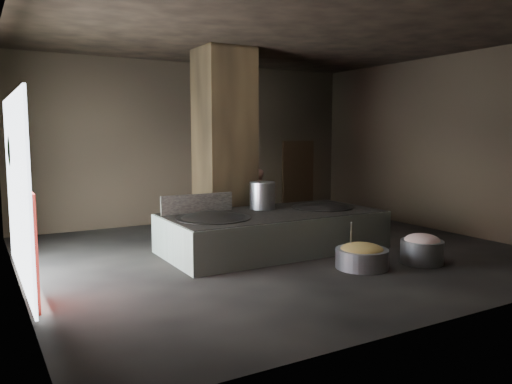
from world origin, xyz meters
TOP-DOWN VIEW (x-y plane):
  - floor at (0.00, 0.00)m, footprint 10.00×9.00m
  - ceiling at (0.00, 0.00)m, footprint 10.00×9.00m
  - back_wall at (0.00, 4.55)m, footprint 10.00×0.10m
  - front_wall at (0.00, -4.55)m, footprint 10.00×0.10m
  - left_wall at (-5.05, 0.00)m, footprint 0.10×9.00m
  - right_wall at (5.05, 0.00)m, footprint 0.10×9.00m
  - pillar at (-0.30, 1.90)m, footprint 1.20×1.20m
  - hearth_platform at (0.03, 0.20)m, footprint 4.71×2.27m
  - platform_cap at (0.03, 0.20)m, footprint 4.60×2.21m
  - wok_left at (-1.42, 0.15)m, footprint 1.48×1.48m
  - wok_left_rim at (-1.42, 0.15)m, footprint 1.51×1.51m
  - wok_right at (1.38, 0.25)m, footprint 1.38×1.38m
  - wok_right_rim at (1.38, 0.25)m, footprint 1.41×1.41m
  - stock_pot at (0.08, 0.75)m, footprint 0.57×0.57m
  - splash_guard at (-1.42, 0.95)m, footprint 1.64×0.07m
  - cook at (0.59, 1.94)m, footprint 0.72×0.65m
  - veg_basin at (0.70, -1.88)m, footprint 1.21×1.21m
  - veg_fill at (0.70, -1.88)m, footprint 0.81×0.81m
  - ladle at (0.55, -1.73)m, footprint 0.28×0.32m
  - meat_basin at (1.97, -2.19)m, footprint 0.86×0.86m
  - meat_fill at (1.97, -2.19)m, footprint 0.68×0.68m
  - doorway_near at (1.20, 4.45)m, footprint 1.18×0.08m
  - doorway_near_glow at (1.10, 4.53)m, footprint 0.77×0.04m
  - doorway_far at (3.60, 4.45)m, footprint 1.18×0.08m
  - doorway_far_glow at (3.80, 4.47)m, footprint 0.83×0.04m
  - left_opening at (-4.95, 0.20)m, footprint 0.04×4.20m
  - pavilion_sliver at (-4.88, -1.10)m, footprint 0.05×0.90m
  - tree_silhouette at (-4.85, 1.30)m, footprint 0.28×1.10m

SIDE VIEW (x-z plane):
  - floor at x=0.00m, z-range -0.10..0.00m
  - veg_basin at x=0.70m, z-range 0.00..0.36m
  - meat_basin at x=1.97m, z-range 0.00..0.45m
  - veg_fill at x=0.70m, z-range 0.23..0.47m
  - hearth_platform at x=0.03m, z-range 0.00..0.82m
  - meat_fill at x=1.97m, z-range 0.32..0.58m
  - ladle at x=0.55m, z-range 0.20..0.90m
  - wok_left at x=-1.42m, z-range 0.55..0.95m
  - wok_right at x=1.38m, z-range 0.56..0.94m
  - platform_cap at x=0.03m, z-range 0.80..0.83m
  - wok_left_rim at x=-1.42m, z-range 0.79..0.85m
  - wok_right_rim at x=1.38m, z-range 0.79..0.85m
  - cook at x=0.59m, z-range 0.00..1.65m
  - pavilion_sliver at x=-4.88m, z-range 0.00..1.70m
  - splash_guard at x=-1.42m, z-range 0.83..1.23m
  - doorway_near_glow at x=1.10m, z-range 0.14..1.96m
  - doorway_far_glow at x=3.80m, z-range 0.06..2.04m
  - doorway_near at x=1.20m, z-range -0.09..2.29m
  - doorway_far at x=3.60m, z-range -0.09..2.29m
  - stock_pot at x=0.08m, z-range 0.82..1.44m
  - left_opening at x=-4.95m, z-range 0.05..3.15m
  - tree_silhouette at x=-4.85m, z-range 1.65..2.75m
  - back_wall at x=0.00m, z-range 0.00..4.50m
  - front_wall at x=0.00m, z-range 0.00..4.50m
  - left_wall at x=-5.05m, z-range 0.00..4.50m
  - right_wall at x=5.05m, z-range 0.00..4.50m
  - pillar at x=-0.30m, z-range 0.00..4.50m
  - ceiling at x=0.00m, z-range 4.50..4.60m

